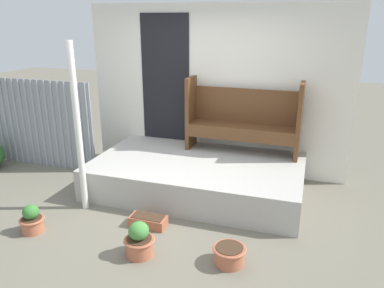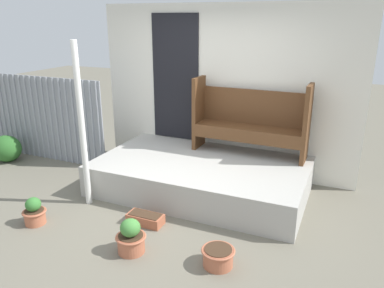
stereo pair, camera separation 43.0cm
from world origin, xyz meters
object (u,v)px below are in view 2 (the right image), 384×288
at_px(flower_pot_middle, 131,238).
at_px(shrub_by_fence, 6,149).
at_px(support_post, 82,127).
at_px(bench, 250,118).
at_px(flower_pot_left, 34,212).
at_px(flower_pot_right, 218,256).
at_px(planter_box_rect, 145,219).

xyz_separation_m(flower_pot_middle, shrub_by_fence, (-3.44, 1.43, 0.06)).
relative_size(support_post, shrub_by_fence, 4.06).
bearing_deg(bench, flower_pot_middle, -104.26).
bearing_deg(shrub_by_fence, flower_pot_left, -34.40).
bearing_deg(bench, flower_pot_right, -81.29).
bearing_deg(flower_pot_middle, bench, 74.90).
relative_size(flower_pot_right, shrub_by_fence, 0.66).
bearing_deg(flower_pot_left, flower_pot_middle, -1.24).
bearing_deg(flower_pot_left, support_post, 70.11).
bearing_deg(flower_pot_middle, support_post, 147.25).
bearing_deg(shrub_by_fence, support_post, -17.00).
distance_m(bench, flower_pot_left, 3.17).
height_order(bench, flower_pot_right, bench).
xyz_separation_m(support_post, shrub_by_fence, (-2.30, 0.70, -0.84)).
relative_size(flower_pot_left, flower_pot_right, 0.99).
distance_m(flower_pot_left, flower_pot_right, 2.32).
height_order(support_post, shrub_by_fence, support_post).
relative_size(bench, flower_pot_left, 4.90).
distance_m(flower_pot_left, planter_box_rect, 1.34).
distance_m(flower_pot_right, shrub_by_fence, 4.55).
relative_size(planter_box_rect, shrub_by_fence, 0.83).
distance_m(flower_pot_left, shrub_by_fence, 2.48).
height_order(bench, flower_pot_middle, bench).
xyz_separation_m(support_post, flower_pot_left, (-0.25, -0.70, -0.92)).
height_order(flower_pot_left, planter_box_rect, flower_pot_left).
height_order(support_post, flower_pot_middle, support_post).
relative_size(flower_pot_middle, planter_box_rect, 0.88).
xyz_separation_m(support_post, bench, (1.76, 1.60, -0.09)).
bearing_deg(flower_pot_middle, flower_pot_left, 178.76).
relative_size(flower_pot_left, planter_box_rect, 0.78).
height_order(flower_pot_middle, flower_pot_right, flower_pot_middle).
xyz_separation_m(flower_pot_middle, planter_box_rect, (-0.16, 0.56, -0.10)).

